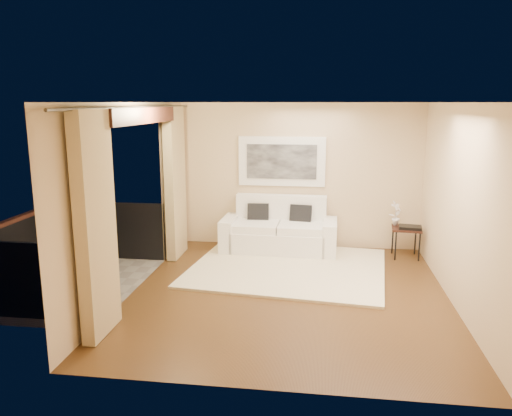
% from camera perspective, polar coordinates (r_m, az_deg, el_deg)
% --- Properties ---
extents(floor, '(5.00, 5.00, 0.00)m').
position_cam_1_polar(floor, '(7.31, 3.73, -9.71)').
color(floor, '#523418').
rests_on(floor, ground).
extents(room_shell, '(5.00, 6.40, 5.00)m').
position_cam_1_polar(room_shell, '(7.26, -13.29, 10.25)').
color(room_shell, white).
rests_on(room_shell, ground).
extents(balcony, '(1.81, 2.60, 1.17)m').
position_cam_1_polar(balcony, '(8.15, -20.28, -6.81)').
color(balcony, '#605B56').
rests_on(balcony, ground).
extents(curtains, '(0.16, 4.80, 2.64)m').
position_cam_1_polar(curtains, '(7.38, -12.70, 1.03)').
color(curtains, tan).
rests_on(curtains, ground).
extents(artwork, '(1.62, 0.07, 0.92)m').
position_cam_1_polar(artwork, '(9.34, 2.96, 5.33)').
color(artwork, white).
rests_on(artwork, room_shell).
extents(rug, '(3.38, 3.03, 0.04)m').
position_cam_1_polar(rug, '(8.34, 3.68, -6.78)').
color(rug, '#F5EAC5').
rests_on(rug, floor).
extents(sofa, '(2.10, 0.95, 1.00)m').
position_cam_1_polar(sofa, '(9.21, 2.68, -2.78)').
color(sofa, white).
rests_on(sofa, floor).
extents(side_table, '(0.54, 0.54, 0.54)m').
position_cam_1_polar(side_table, '(9.18, 16.81, -2.50)').
color(side_table, '#321710').
rests_on(side_table, floor).
extents(tray, '(0.41, 0.33, 0.05)m').
position_cam_1_polar(tray, '(9.09, 17.22, -2.12)').
color(tray, black).
rests_on(tray, side_table).
extents(orchid, '(0.27, 0.28, 0.44)m').
position_cam_1_polar(orchid, '(9.22, 15.69, -0.58)').
color(orchid, white).
rests_on(orchid, side_table).
extents(bistro_table, '(0.73, 0.73, 0.75)m').
position_cam_1_polar(bistro_table, '(7.68, -21.22, -4.22)').
color(bistro_table, '#321710').
rests_on(bistro_table, balcony).
extents(balcony_chair_far, '(0.52, 0.52, 0.99)m').
position_cam_1_polar(balcony_chair_far, '(8.85, -20.50, -2.69)').
color(balcony_chair_far, '#321710').
rests_on(balcony_chair_far, balcony).
extents(balcony_chair_near, '(0.57, 0.57, 1.03)m').
position_cam_1_polar(balcony_chair_near, '(7.18, -22.41, -5.95)').
color(balcony_chair_near, '#321710').
rests_on(balcony_chair_near, balcony).
extents(ice_bucket, '(0.18, 0.18, 0.20)m').
position_cam_1_polar(ice_bucket, '(7.79, -21.82, -2.65)').
color(ice_bucket, silver).
rests_on(ice_bucket, bistro_table).
extents(candle, '(0.06, 0.06, 0.07)m').
position_cam_1_polar(candle, '(7.74, -20.11, -3.11)').
color(candle, '#F9162E').
rests_on(candle, bistro_table).
extents(vase, '(0.04, 0.04, 0.18)m').
position_cam_1_polar(vase, '(7.53, -22.29, -3.27)').
color(vase, white).
rests_on(vase, bistro_table).
extents(glass_a, '(0.06, 0.06, 0.12)m').
position_cam_1_polar(glass_a, '(7.49, -21.02, -3.47)').
color(glass_a, silver).
rests_on(glass_a, bistro_table).
extents(glass_b, '(0.06, 0.06, 0.12)m').
position_cam_1_polar(glass_b, '(7.54, -19.89, -3.29)').
color(glass_b, silver).
rests_on(glass_b, bistro_table).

